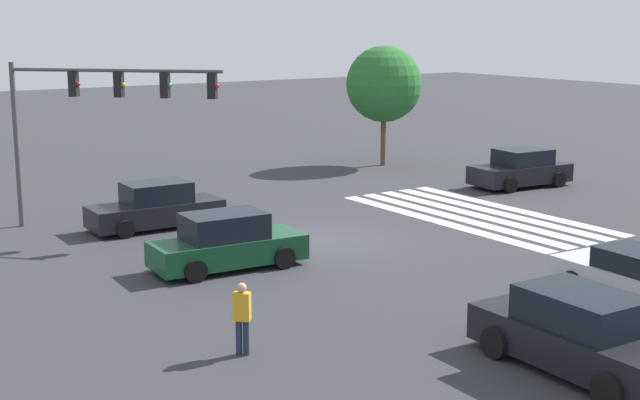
{
  "coord_description": "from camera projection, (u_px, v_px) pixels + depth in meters",
  "views": [
    {
      "loc": [
        -23.74,
        15.96,
        7.11
      ],
      "look_at": [
        0.0,
        0.0,
        1.36
      ],
      "focal_mm": 50.0,
      "sensor_mm": 36.0,
      "label": 1
    }
  ],
  "objects": [
    {
      "name": "car_6",
      "position": [
        640.0,
        279.0,
        22.73
      ],
      "size": [
        4.74,
        2.13,
        1.4
      ],
      "rotation": [
        0.0,
        0.0,
        -0.05
      ],
      "color": "silver",
      "rests_on": "ground_plane"
    },
    {
      "name": "tree_corner_a",
      "position": [
        384.0,
        84.0,
        44.01
      ],
      "size": [
        3.77,
        3.77,
        5.95
      ],
      "color": "brown",
      "rests_on": "ground_plane"
    },
    {
      "name": "ground_plane",
      "position": [
        320.0,
        240.0,
        29.44
      ],
      "size": [
        142.57,
        142.57,
        0.0
      ],
      "primitive_type": "plane",
      "color": "#333338"
    },
    {
      "name": "car_0",
      "position": [
        227.0,
        243.0,
        25.93
      ],
      "size": [
        2.18,
        4.59,
        1.67
      ],
      "rotation": [
        0.0,
        0.0,
        -1.63
      ],
      "color": "#144728",
      "rests_on": "ground_plane"
    },
    {
      "name": "pedestrian",
      "position": [
        242.0,
        315.0,
        19.15
      ],
      "size": [
        0.41,
        0.41,
        1.62
      ],
      "rotation": [
        0.0,
        0.0,
        -0.75
      ],
      "color": "#232842",
      "rests_on": "ground_plane"
    },
    {
      "name": "traffic_signal_mast",
      "position": [
        95.0,
        102.0,
        30.03
      ],
      "size": [
        5.45,
        5.45,
        5.75
      ],
      "rotation": [
        0.0,
        0.0,
        -2.36
      ],
      "color": "#47474C",
      "rests_on": "ground_plane"
    },
    {
      "name": "car_3",
      "position": [
        581.0,
        335.0,
        18.24
      ],
      "size": [
        4.9,
        2.2,
        1.71
      ],
      "rotation": [
        0.0,
        0.0,
        3.12
      ],
      "color": "black",
      "rests_on": "ground_plane"
    },
    {
      "name": "crosswalk_markings",
      "position": [
        476.0,
        215.0,
        33.28
      ],
      "size": [
        10.88,
        4.4,
        0.01
      ],
      "rotation": [
        0.0,
        0.0,
        1.57
      ],
      "color": "silver",
      "rests_on": "ground_plane"
    },
    {
      "name": "car_1",
      "position": [
        156.0,
        207.0,
        31.03
      ],
      "size": [
        2.05,
        4.69,
        1.63
      ],
      "rotation": [
        0.0,
        0.0,
        1.55
      ],
      "color": "black",
      "rests_on": "ground_plane"
    },
    {
      "name": "car_5",
      "position": [
        521.0,
        169.0,
        38.87
      ],
      "size": [
        2.42,
        4.62,
        1.65
      ],
      "rotation": [
        0.0,
        0.0,
        1.49
      ],
      "color": "black",
      "rests_on": "ground_plane"
    }
  ]
}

